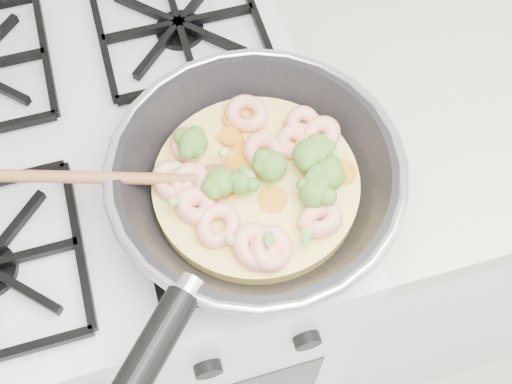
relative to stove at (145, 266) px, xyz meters
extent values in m
cube|color=white|center=(0.00, 0.00, -0.01)|extent=(0.60, 0.60, 0.90)
cube|color=black|center=(0.00, 0.00, 0.45)|extent=(0.56, 0.56, 0.02)
torus|color=silver|center=(0.18, -0.15, 0.53)|extent=(0.35, 0.35, 0.01)
cylinder|color=black|center=(0.01, -0.33, 0.53)|extent=(0.14, 0.15, 0.04)
cylinder|color=#FFE56E|center=(0.18, -0.15, 0.49)|extent=(0.24, 0.24, 0.02)
ellipsoid|color=#966036|center=(0.13, -0.14, 0.51)|extent=(0.06, 0.05, 0.02)
cylinder|color=#966036|center=(-0.01, -0.11, 0.53)|extent=(0.26, 0.07, 0.06)
torus|color=#FFB696|center=(0.11, -0.08, 0.51)|extent=(0.06, 0.06, 0.03)
torus|color=#FFB696|center=(0.25, -0.10, 0.51)|extent=(0.07, 0.07, 0.02)
torus|color=#FFB696|center=(0.19, -0.06, 0.51)|extent=(0.08, 0.08, 0.03)
torus|color=#FFB696|center=(0.24, -0.12, 0.51)|extent=(0.07, 0.07, 0.02)
torus|color=#FFB696|center=(0.20, -0.12, 0.51)|extent=(0.06, 0.06, 0.02)
torus|color=#FFB696|center=(0.12, -0.20, 0.51)|extent=(0.08, 0.08, 0.02)
torus|color=#FFB696|center=(0.17, -0.24, 0.51)|extent=(0.08, 0.08, 0.04)
torus|color=#FFB696|center=(0.10, -0.17, 0.51)|extent=(0.07, 0.07, 0.02)
torus|color=#FFB696|center=(0.27, -0.12, 0.51)|extent=(0.07, 0.07, 0.03)
torus|color=#FFB696|center=(0.15, -0.23, 0.51)|extent=(0.08, 0.07, 0.02)
torus|color=#FFB696|center=(0.08, -0.13, 0.51)|extent=(0.08, 0.08, 0.02)
torus|color=#FFB696|center=(0.10, -0.14, 0.51)|extent=(0.07, 0.07, 0.02)
torus|color=#FFB696|center=(0.23, -0.22, 0.51)|extent=(0.05, 0.06, 0.03)
ellipsoid|color=#598F2E|center=(0.16, -0.16, 0.52)|extent=(0.04, 0.04, 0.03)
ellipsoid|color=#598F2E|center=(0.24, -0.15, 0.52)|extent=(0.05, 0.05, 0.04)
ellipsoid|color=#598F2E|center=(0.13, -0.15, 0.52)|extent=(0.04, 0.04, 0.03)
ellipsoid|color=#598F2E|center=(0.20, -0.15, 0.52)|extent=(0.05, 0.05, 0.04)
ellipsoid|color=#598F2E|center=(0.12, -0.09, 0.52)|extent=(0.05, 0.05, 0.04)
ellipsoid|color=#598F2E|center=(0.23, -0.19, 0.52)|extent=(0.05, 0.05, 0.04)
ellipsoid|color=#598F2E|center=(0.24, -0.18, 0.52)|extent=(0.04, 0.04, 0.03)
ellipsoid|color=#598F2E|center=(0.26, -0.14, 0.52)|extent=(0.04, 0.04, 0.03)
ellipsoid|color=#598F2E|center=(0.26, -0.18, 0.52)|extent=(0.05, 0.05, 0.04)
cylinder|color=orange|center=(0.11, -0.17, 0.50)|extent=(0.05, 0.05, 0.01)
cylinder|color=orange|center=(0.14, -0.15, 0.50)|extent=(0.04, 0.04, 0.01)
cylinder|color=orange|center=(0.10, -0.15, 0.50)|extent=(0.03, 0.03, 0.01)
cylinder|color=orange|center=(0.19, -0.14, 0.50)|extent=(0.04, 0.04, 0.01)
cylinder|color=orange|center=(0.18, -0.06, 0.50)|extent=(0.04, 0.04, 0.00)
cylinder|color=orange|center=(0.18, -0.11, 0.50)|extent=(0.03, 0.03, 0.01)
cylinder|color=orange|center=(0.17, -0.08, 0.50)|extent=(0.03, 0.03, 0.01)
cylinder|color=orange|center=(0.16, -0.09, 0.50)|extent=(0.05, 0.05, 0.01)
cylinder|color=orange|center=(0.22, -0.11, 0.50)|extent=(0.03, 0.03, 0.01)
cylinder|color=orange|center=(0.19, -0.18, 0.50)|extent=(0.03, 0.03, 0.01)
cylinder|color=orange|center=(0.28, -0.17, 0.50)|extent=(0.05, 0.05, 0.01)
cylinder|color=orange|center=(0.24, -0.09, 0.50)|extent=(0.04, 0.04, 0.01)
cylinder|color=orange|center=(0.16, -0.12, 0.50)|extent=(0.04, 0.04, 0.01)
cylinder|color=#73C14D|center=(0.20, -0.25, 0.52)|extent=(0.01, 0.01, 0.01)
cylinder|color=#73C14D|center=(0.21, -0.24, 0.52)|extent=(0.01, 0.01, 0.01)
cylinder|color=#73C14D|center=(0.24, -0.13, 0.51)|extent=(0.01, 0.01, 0.01)
cylinder|color=#B5CA8E|center=(0.13, -0.22, 0.52)|extent=(0.01, 0.01, 0.01)
cylinder|color=#73C14D|center=(0.24, -0.15, 0.53)|extent=(0.01, 0.01, 0.01)
cylinder|color=#B5CA8E|center=(0.15, -0.11, 0.52)|extent=(0.01, 0.01, 0.01)
cylinder|color=#73C14D|center=(0.08, -0.16, 0.52)|extent=(0.01, 0.01, 0.01)
cylinder|color=#73C14D|center=(0.11, -0.09, 0.52)|extent=(0.01, 0.01, 0.01)
cylinder|color=#B5CA8E|center=(0.17, -0.15, 0.52)|extent=(0.01, 0.01, 0.01)
cylinder|color=#73C14D|center=(0.09, -0.12, 0.51)|extent=(0.01, 0.01, 0.01)
cylinder|color=#73C14D|center=(0.10, -0.10, 0.52)|extent=(0.01, 0.01, 0.01)
cylinder|color=#73C14D|center=(0.17, -0.24, 0.52)|extent=(0.01, 0.01, 0.01)
cylinder|color=#73C14D|center=(0.12, -0.10, 0.52)|extent=(0.01, 0.01, 0.01)
cylinder|color=#73C14D|center=(0.27, -0.15, 0.52)|extent=(0.01, 0.01, 0.01)
cylinder|color=#73C14D|center=(0.24, -0.20, 0.53)|extent=(0.01, 0.01, 0.01)
cylinder|color=#B5CA8E|center=(0.11, -0.09, 0.52)|extent=(0.01, 0.01, 0.01)
camera|label=1|loc=(0.07, -0.51, 1.16)|focal=45.64mm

